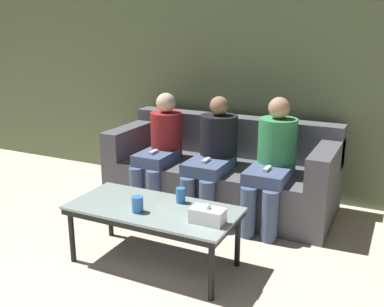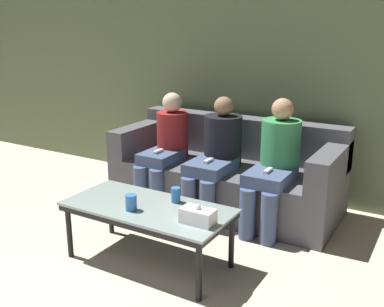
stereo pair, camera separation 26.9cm
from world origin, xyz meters
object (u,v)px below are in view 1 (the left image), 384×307
cup_near_left (181,195)px  seated_person_mid_right (273,159)px  tissue_box (208,216)px  seated_person_left_end (161,147)px  coffee_table (153,213)px  seated_person_mid_left (213,153)px  cup_near_right (137,204)px  couch (222,174)px

cup_near_left → seated_person_mid_right: (0.41, 0.88, 0.09)m
tissue_box → seated_person_left_end: (-0.98, 1.10, 0.07)m
coffee_table → cup_near_left: size_ratio=10.92×
tissue_box → cup_near_left: bearing=143.7°
seated_person_mid_right → seated_person_mid_left: bearing=-179.7°
coffee_table → cup_near_left: 0.23m
coffee_table → cup_near_right: bearing=-114.1°
cup_near_left → seated_person_left_end: size_ratio=0.10×
tissue_box → seated_person_mid_left: seated_person_mid_left is taller
coffee_table → cup_near_right: (-0.05, -0.12, 0.10)m
coffee_table → seated_person_mid_right: seated_person_mid_right is taller
tissue_box → seated_person_left_end: seated_person_left_end is taller
cup_near_left → tissue_box: 0.39m
couch → tissue_box: size_ratio=9.44×
cup_near_left → seated_person_mid_right: seated_person_mid_right is taller
cup_near_right → seated_person_mid_left: size_ratio=0.11×
couch → seated_person_mid_right: bearing=-21.7°
seated_person_mid_right → seated_person_left_end: bearing=-179.8°
seated_person_mid_left → seated_person_mid_right: (0.54, 0.00, 0.01)m
coffee_table → seated_person_mid_right: size_ratio=1.10×
cup_near_right → cup_near_left: bearing=56.2°
couch → coffee_table: bearing=-90.4°
tissue_box → seated_person_mid_right: seated_person_mid_right is taller
seated_person_mid_left → tissue_box: bearing=-68.4°
cup_near_left → cup_near_right: 0.33m
cup_near_right → seated_person_mid_right: bearing=62.5°
couch → cup_near_left: couch is taller
coffee_table → seated_person_mid_left: size_ratio=1.13×
tissue_box → cup_near_right: bearing=-174.7°
cup_near_left → seated_person_left_end: (-0.66, 0.87, 0.06)m
cup_near_left → cup_near_right: size_ratio=0.99×
cup_near_right → tissue_box: 0.50m
coffee_table → seated_person_left_end: seated_person_left_end is taller
couch → tissue_box: couch is taller
seated_person_mid_right → tissue_box: bearing=-95.3°
couch → cup_near_right: 1.38m
seated_person_mid_left → seated_person_mid_right: 0.54m
cup_near_left → seated_person_mid_right: 0.97m
coffee_table → tissue_box: bearing=-8.9°
cup_near_right → seated_person_left_end: (-0.48, 1.15, 0.06)m
seated_person_mid_left → seated_person_mid_right: bearing=0.3°
seated_person_left_end → seated_person_mid_right: size_ratio=0.97×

